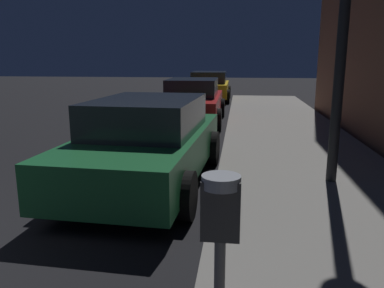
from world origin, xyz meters
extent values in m
cube|color=#333333|center=(4.26, -0.87, 1.36)|extent=(0.19, 0.11, 0.30)
cylinder|color=#999EA5|center=(4.26, -0.87, 1.50)|extent=(0.19, 0.19, 0.06)
cube|color=black|center=(4.21, -0.87, 1.40)|extent=(0.01, 0.08, 0.11)
cube|color=#19592D|center=(2.85, 3.49, 0.57)|extent=(2.05, 4.54, 0.64)
cube|color=#1E2328|center=(2.85, 3.53, 1.15)|extent=(1.71, 2.36, 0.56)
cylinder|color=black|center=(2.02, 4.91, 0.33)|extent=(0.26, 0.67, 0.66)
cylinder|color=black|center=(3.84, 4.81, 0.33)|extent=(0.26, 0.67, 0.66)
cylinder|color=black|center=(1.86, 2.16, 0.33)|extent=(0.26, 0.67, 0.66)
cylinder|color=black|center=(3.68, 2.06, 0.33)|extent=(0.26, 0.67, 0.66)
cube|color=maroon|center=(2.85, 9.81, 0.57)|extent=(1.76, 4.59, 0.64)
cube|color=#1E2328|center=(2.85, 9.69, 1.15)|extent=(1.53, 2.13, 0.56)
cylinder|color=black|center=(1.97, 11.22, 0.33)|extent=(0.23, 0.66, 0.66)
cylinder|color=black|center=(3.71, 11.23, 0.33)|extent=(0.23, 0.66, 0.66)
cylinder|color=black|center=(1.99, 8.38, 0.33)|extent=(0.23, 0.66, 0.66)
cylinder|color=black|center=(3.73, 8.40, 0.33)|extent=(0.23, 0.66, 0.66)
cube|color=gold|center=(2.85, 16.66, 0.57)|extent=(1.86, 4.08, 0.64)
cube|color=#1E2328|center=(2.85, 16.50, 1.15)|extent=(1.62, 2.24, 0.56)
cylinder|color=black|center=(1.92, 17.91, 0.33)|extent=(0.23, 0.66, 0.66)
cylinder|color=black|center=(3.76, 17.92, 0.33)|extent=(0.23, 0.66, 0.66)
cylinder|color=black|center=(1.94, 15.39, 0.33)|extent=(0.23, 0.66, 0.66)
cylinder|color=black|center=(3.78, 15.40, 0.33)|extent=(0.23, 0.66, 0.66)
cylinder|color=black|center=(5.84, 3.53, 2.63)|extent=(0.16, 0.16, 4.95)
camera|label=1|loc=(4.34, -2.63, 2.07)|focal=36.12mm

